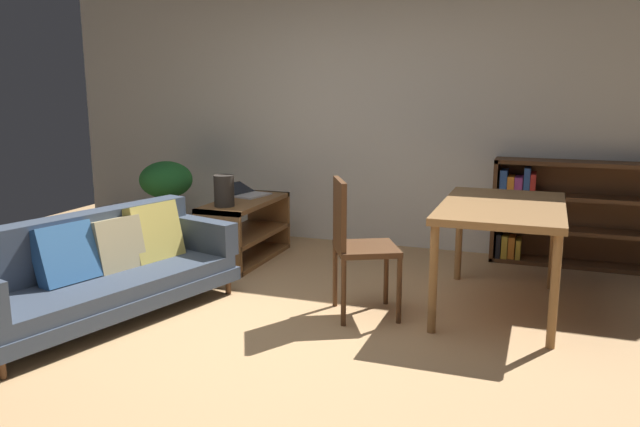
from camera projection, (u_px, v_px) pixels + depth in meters
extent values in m
plane|color=tan|center=(252.00, 339.00, 4.01)|extent=(8.16, 8.16, 0.00)
cube|color=silver|center=(369.00, 110.00, 6.22)|extent=(6.80, 0.10, 2.70)
cylinder|color=#56351E|center=(228.00, 287.00, 4.87)|extent=(0.04, 0.04, 0.11)
cylinder|color=#56351E|center=(2.00, 370.00, 3.45)|extent=(0.04, 0.04, 0.11)
cylinder|color=#56351E|center=(175.00, 273.00, 5.22)|extent=(0.04, 0.04, 0.11)
cube|color=#384251|center=(105.00, 297.00, 4.32)|extent=(1.24, 2.07, 0.10)
cube|color=#384251|center=(104.00, 284.00, 4.30)|extent=(1.19, 1.99, 0.10)
cube|color=#384251|center=(78.00, 242.00, 4.40)|extent=(0.68, 1.85, 0.40)
cube|color=#384251|center=(200.00, 234.00, 4.98)|extent=(0.72, 0.33, 0.25)
cube|color=#336093|center=(65.00, 255.00, 4.17)|extent=(0.34, 0.45, 0.42)
cube|color=tan|center=(116.00, 245.00, 4.47)|extent=(0.31, 0.42, 0.40)
cube|color=tan|center=(153.00, 232.00, 4.74)|extent=(0.34, 0.48, 0.45)
cube|color=brown|center=(269.00, 219.00, 6.27)|extent=(0.45, 0.04, 0.56)
cube|color=brown|center=(217.00, 243.00, 5.31)|extent=(0.45, 0.04, 0.56)
cube|color=brown|center=(245.00, 234.00, 5.80)|extent=(0.45, 1.04, 0.04)
cube|color=brown|center=(244.00, 202.00, 5.73)|extent=(0.45, 1.08, 0.04)
cube|color=brown|center=(246.00, 257.00, 5.84)|extent=(0.45, 1.04, 0.04)
cube|color=silver|center=(253.00, 195.00, 5.93)|extent=(0.28, 0.37, 0.02)
cube|color=black|center=(236.00, 188.00, 6.03)|extent=(0.25, 0.35, 0.09)
cylinder|color=#2D2823|center=(224.00, 191.00, 5.42)|extent=(0.18, 0.18, 0.27)
cylinder|color=slate|center=(224.00, 185.00, 5.41)|extent=(0.10, 0.10, 0.01)
cylinder|color=#9E9389|center=(169.00, 232.00, 6.44)|extent=(0.34, 0.34, 0.23)
cylinder|color=#287A33|center=(171.00, 204.00, 6.35)|extent=(0.16, 0.07, 0.38)
cylinder|color=#287A33|center=(174.00, 197.00, 6.49)|extent=(0.04, 0.29, 0.47)
cylinder|color=#287A33|center=(160.00, 195.00, 6.37)|extent=(0.18, 0.07, 0.55)
cylinder|color=#287A33|center=(165.00, 205.00, 6.33)|extent=(0.07, 0.16, 0.37)
ellipsoid|color=#287A33|center=(166.00, 180.00, 6.33)|extent=(0.53, 0.53, 0.37)
cylinder|color=olive|center=(459.00, 237.00, 5.18)|extent=(0.06, 0.06, 0.72)
cylinder|color=olive|center=(433.00, 280.00, 4.05)|extent=(0.06, 0.06, 0.72)
cylinder|color=olive|center=(554.00, 245.00, 4.93)|extent=(0.06, 0.06, 0.72)
cylinder|color=olive|center=(554.00, 292.00, 3.80)|extent=(0.06, 0.06, 0.72)
cube|color=olive|center=(502.00, 208.00, 4.41)|extent=(0.84, 1.33, 0.05)
cylinder|color=#56351E|center=(386.00, 274.00, 4.61)|extent=(0.04, 0.04, 0.46)
cylinder|color=#56351E|center=(399.00, 291.00, 4.24)|extent=(0.04, 0.04, 0.46)
cylinder|color=#56351E|center=(335.00, 276.00, 4.57)|extent=(0.04, 0.04, 0.46)
cylinder|color=#56351E|center=(344.00, 293.00, 4.19)|extent=(0.04, 0.04, 0.46)
cube|color=#56351E|center=(366.00, 249.00, 4.35)|extent=(0.56, 0.57, 0.04)
cube|color=#56351E|center=(340.00, 214.00, 4.28)|extent=(0.20, 0.35, 0.47)
cube|color=#56351E|center=(495.00, 209.00, 5.78)|extent=(0.04, 0.29, 0.94)
cube|color=#56351E|center=(586.00, 164.00, 5.44)|extent=(1.53, 0.29, 0.04)
cube|color=#56351E|center=(578.00, 264.00, 5.62)|extent=(1.53, 0.29, 0.04)
cube|color=#56351E|center=(581.00, 212.00, 5.65)|extent=(1.50, 0.04, 0.94)
cube|color=#56351E|center=(580.00, 231.00, 5.56)|extent=(1.50, 0.28, 0.04)
cube|color=#56351E|center=(583.00, 198.00, 5.50)|extent=(1.50, 0.28, 0.04)
cube|color=black|center=(499.00, 244.00, 5.82)|extent=(0.04, 0.24, 0.22)
cube|color=gold|center=(505.00, 245.00, 5.80)|extent=(0.05, 0.22, 0.21)
cube|color=orange|center=(512.00, 246.00, 5.77)|extent=(0.06, 0.18, 0.20)
cube|color=gold|center=(518.00, 248.00, 5.76)|extent=(0.04, 0.21, 0.18)
cube|color=#993884|center=(502.00, 213.00, 5.75)|extent=(0.06, 0.21, 0.22)
cube|color=red|center=(509.00, 216.00, 5.72)|extent=(0.05, 0.18, 0.16)
cube|color=orange|center=(515.00, 216.00, 5.72)|extent=(0.03, 0.24, 0.17)
cube|color=orange|center=(520.00, 217.00, 5.69)|extent=(0.03, 0.18, 0.16)
cube|color=#2D5199|center=(504.00, 181.00, 5.69)|extent=(0.06, 0.22, 0.21)
cube|color=orange|center=(511.00, 184.00, 5.67)|extent=(0.06, 0.22, 0.15)
cube|color=#993884|center=(519.00, 185.00, 5.65)|extent=(0.07, 0.21, 0.15)
cube|color=#2D5199|center=(527.00, 180.00, 5.61)|extent=(0.05, 0.20, 0.23)
cube|color=red|center=(533.00, 183.00, 5.61)|extent=(0.05, 0.25, 0.18)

